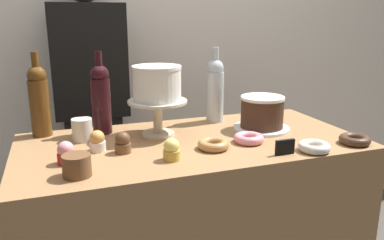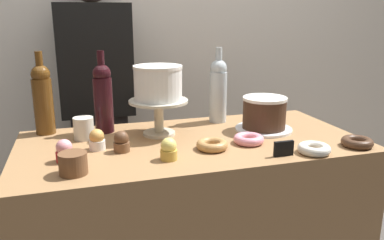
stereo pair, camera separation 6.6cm
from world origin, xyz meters
TOP-DOWN VIEW (x-y plane):
  - back_wall at (0.00, 0.89)m, footprint 6.00×0.05m
  - cake_stand_pedestal at (-0.10, 0.11)m, footprint 0.23×0.23m
  - white_layer_cake at (-0.10, 0.11)m, footprint 0.19×0.19m
  - silver_serving_platter at (0.32, 0.04)m, footprint 0.23×0.23m
  - chocolate_round_cake at (0.32, 0.04)m, footprint 0.18×0.18m
  - wine_bottle_clear at (0.19, 0.23)m, footprint 0.08×0.08m
  - wine_bottle_dark_red at (-0.30, 0.21)m, footprint 0.08×0.08m
  - wine_bottle_amber at (-0.53, 0.26)m, footprint 0.08×0.08m
  - cupcake_lemon at (-0.13, -0.17)m, footprint 0.06×0.06m
  - cupcake_caramel at (-0.35, 0.00)m, footprint 0.06×0.06m
  - cupcake_strawberry at (-0.46, -0.09)m, footprint 0.06×0.06m
  - cupcake_chocolate at (-0.27, -0.05)m, footprint 0.06×0.06m
  - donut_pink at (0.19, -0.09)m, footprint 0.11×0.11m
  - donut_chocolate at (0.55, -0.24)m, footprint 0.11×0.11m
  - donut_maple at (0.04, -0.11)m, footprint 0.11×0.11m
  - donut_sugar at (0.36, -0.25)m, footprint 0.11×0.11m
  - cookie_stack at (-0.43, -0.20)m, footprint 0.08×0.08m
  - price_sign_chalkboard at (0.25, -0.25)m, footprint 0.07×0.01m
  - coffee_cup_ceramic at (-0.39, 0.14)m, footprint 0.08×0.08m
  - barista_figure at (-0.30, 0.69)m, footprint 0.36×0.22m

SIDE VIEW (x-z plane):
  - barista_figure at x=-0.30m, z-range 0.04..1.64m
  - silver_serving_platter at x=0.32m, z-range 0.89..0.90m
  - donut_pink at x=0.19m, z-range 0.89..0.92m
  - donut_chocolate at x=0.55m, z-range 0.89..0.92m
  - donut_maple at x=0.04m, z-range 0.89..0.92m
  - donut_sugar at x=0.36m, z-range 0.89..0.92m
  - price_sign_chalkboard at x=0.25m, z-range 0.89..0.94m
  - cookie_stack at x=-0.43m, z-range 0.89..0.95m
  - cupcake_lemon at x=-0.13m, z-range 0.88..0.96m
  - cupcake_caramel at x=-0.35m, z-range 0.88..0.96m
  - cupcake_strawberry at x=-0.46m, z-range 0.88..0.96m
  - cupcake_chocolate at x=-0.27m, z-range 0.88..0.96m
  - coffee_cup_ceramic at x=-0.39m, z-range 0.89..0.97m
  - chocolate_round_cake at x=0.32m, z-range 0.90..1.03m
  - cake_stand_pedestal at x=-0.10m, z-range 0.91..1.05m
  - wine_bottle_clear at x=0.19m, z-range 0.87..1.19m
  - wine_bottle_dark_red at x=-0.30m, z-range 0.87..1.19m
  - wine_bottle_amber at x=-0.53m, z-range 0.87..1.19m
  - white_layer_cake at x=-0.10m, z-range 1.03..1.16m
  - back_wall at x=0.00m, z-range 0.00..2.60m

